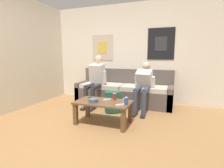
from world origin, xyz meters
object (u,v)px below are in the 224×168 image
drink_can_blue (126,101)px  game_controller_near_right (120,105)px  pillar_candle (125,101)px  cell_phone (90,98)px  couch (124,92)px  ceramic_bowl (93,100)px  coffee_table (103,106)px  drink_can_red (115,96)px  person_seated_adult (96,79)px  backpack (113,103)px  person_seated_teen (144,84)px  game_controller_near_left (107,100)px

drink_can_blue → game_controller_near_right: 0.14m
pillar_candle → cell_phone: 0.74m
couch → ceramic_bowl: 1.56m
pillar_candle → cell_phone: bearing=170.2°
coffee_table → drink_can_red: (0.15, 0.18, 0.14)m
drink_can_red → game_controller_near_right: size_ratio=0.97×
pillar_candle → person_seated_adult: bearing=135.5°
ceramic_bowl → backpack: bearing=83.6°
drink_can_blue → person_seated_teen: bearing=85.9°
backpack → drink_can_blue: drink_can_blue is taller
couch → drink_can_red: 1.29m
ceramic_bowl → cell_phone: size_ratio=1.20×
pillar_candle → game_controller_near_left: pillar_candle is taller
couch → game_controller_near_right: 1.65m
ceramic_bowl → cell_phone: ceramic_bowl is taller
drink_can_red → cell_phone: bearing=-175.4°
backpack → pillar_candle: size_ratio=4.85×
backpack → pillar_candle: (0.45, -0.63, 0.24)m
couch → coffee_table: 1.44m
couch → person_seated_adult: 0.80m
couch → cell_phone: 1.33m
person_seated_teen → ceramic_bowl: bearing=-119.5°
game_controller_near_left → game_controller_near_right: size_ratio=1.04×
couch → person_seated_adult: (-0.59, -0.40, 0.37)m
game_controller_near_right → ceramic_bowl: bearing=175.2°
game_controller_near_left → coffee_table: bearing=-108.3°
person_seated_teen → drink_can_blue: 1.12m
game_controller_near_left → couch: bearing=93.8°
coffee_table → game_controller_near_right: bearing=-22.9°
coffee_table → drink_can_blue: drink_can_blue is taller
person_seated_teen → pillar_candle: person_seated_teen is taller
coffee_table → game_controller_near_left: size_ratio=7.45×
backpack → game_controller_near_left: bearing=-80.7°
pillar_candle → game_controller_near_right: 0.17m
coffee_table → ceramic_bowl: size_ratio=5.47×
backpack → ceramic_bowl: 0.79m
drink_can_red → game_controller_near_left: bearing=-145.1°
coffee_table → drink_can_blue: size_ratio=8.00×
person_seated_adult → pillar_candle: size_ratio=12.98×
coffee_table → person_seated_teen: bearing=64.0°
pillar_candle → game_controller_near_right: (-0.03, -0.16, -0.03)m
game_controller_near_left → game_controller_near_right: (0.33, -0.25, 0.00)m
pillar_candle → drink_can_blue: size_ratio=0.76×
person_seated_adult → ceramic_bowl: (0.50, -1.14, -0.21)m
ceramic_bowl → pillar_candle: bearing=12.9°
person_seated_teen → coffee_table: bearing=-116.0°
drink_can_red → cell_phone: drink_can_red is taller
drink_can_red → ceramic_bowl: bearing=-135.5°
pillar_candle → drink_can_red: (-0.24, 0.16, 0.02)m
backpack → ceramic_bowl: (-0.09, -0.76, 0.23)m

